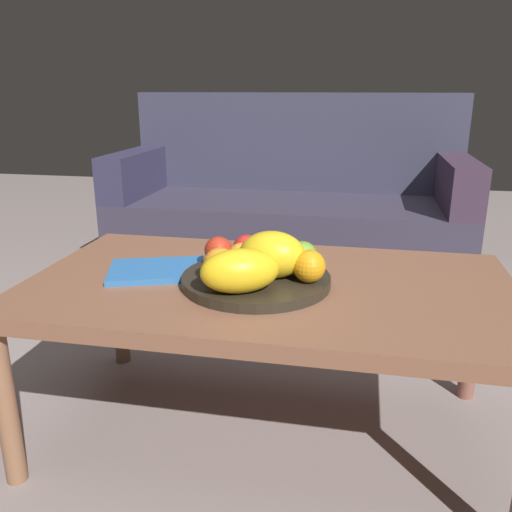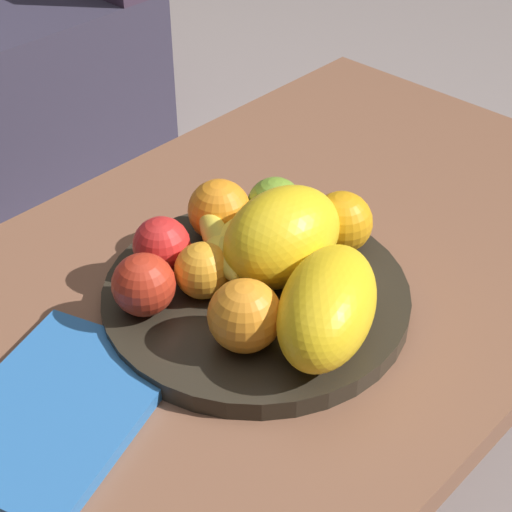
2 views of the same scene
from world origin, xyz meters
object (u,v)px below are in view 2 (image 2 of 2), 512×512
Objects in this scene: apple_left at (144,285)px; apple_right at (275,205)px; fruit_bowl at (256,297)px; apple_front at (162,245)px; melon_large_front at (282,237)px; orange_back at (203,270)px; banana_bunch at (223,247)px; melon_smaller_beside at (327,306)px; orange_front at (245,316)px; magazine at (54,409)px; orange_left at (341,222)px; coffee_table at (253,310)px; orange_right at (219,210)px.

apple_left is 1.00× the size of apple_right.
apple_front is at bearing 113.80° from fruit_bowl.
melon_large_front is 2.38× the size of orange_back.
apple_right reaches higher than banana_bunch.
orange_front is at bearing 135.79° from melon_smaller_beside.
magazine is at bearing 149.74° from melon_smaller_beside.
apple_left reaches higher than banana_bunch.
orange_front reaches higher than magazine.
banana_bunch is at bearing -44.66° from apple_front.
melon_smaller_beside is (-0.05, -0.11, -0.01)m from melon_large_front.
orange_front is at bearing -125.25° from banana_bunch.
apple_right is (-0.03, 0.09, -0.00)m from orange_left.
orange_left reaches higher than orange_back.
orange_back is at bearing -16.83° from magazine.
orange_left reaches higher than coffee_table.
orange_right is at bearing 87.34° from melon_large_front.
coffee_table is 0.16m from orange_left.
orange_back is 0.07m from apple_front.
orange_right is at bearing 66.75° from fruit_bowl.
orange_back is 0.92× the size of apple_right.
orange_left reaches higher than fruit_bowl.
coffee_table is 0.18m from apple_left.
melon_smaller_beside is 0.21m from apple_left.
fruit_bowl is 2.29× the size of melon_large_front.
apple_front reaches higher than coffee_table.
apple_front is 0.96× the size of apple_left.
orange_right is (-0.09, 0.13, 0.00)m from orange_left.
banana_bunch is (0.00, 0.06, 0.04)m from fruit_bowl.
orange_right reaches higher than apple_front.
melon_smaller_beside is 0.18m from banana_bunch.
apple_left is (-0.07, 0.03, 0.00)m from orange_back.
melon_smaller_beside is 0.23m from orange_right.
orange_back is 0.96× the size of apple_front.
orange_front is 0.21m from orange_right.
coffee_table is 7.03× the size of banana_bunch.
orange_right is 0.33m from magazine.
melon_smaller_beside reaches higher than apple_front.
orange_back is 0.16m from apple_right.
melon_large_front is 0.93× the size of banana_bunch.
orange_left is 1.07× the size of apple_left.
orange_back is (-0.05, 0.04, 0.05)m from fruit_bowl.
fruit_bowl is (-0.03, -0.03, 0.06)m from coffee_table.
magazine is (-0.31, 0.04, -0.07)m from melon_large_front.
fruit_bowl is at bearing 83.63° from melon_smaller_beside.
melon_smaller_beside is 2.58× the size of apple_front.
coffee_table is at bearing -19.07° from magazine.
apple_left reaches higher than coffee_table.
orange_back reaches higher than fruit_bowl.
fruit_bowl is 0.07m from banana_bunch.
melon_smaller_beside is at bearing -48.85° from magazine.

